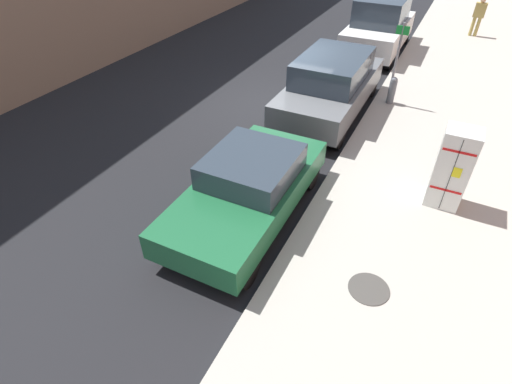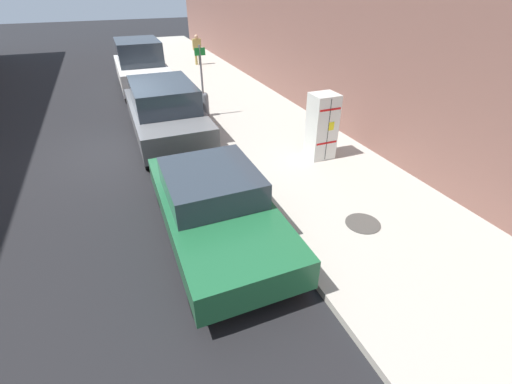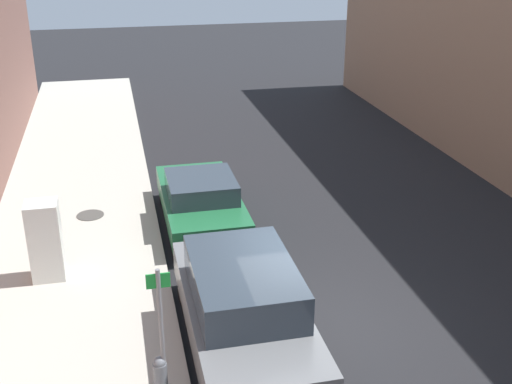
% 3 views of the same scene
% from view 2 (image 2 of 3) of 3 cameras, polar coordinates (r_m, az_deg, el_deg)
% --- Properties ---
extents(ground_plane, '(80.00, 80.00, 0.00)m').
position_cam_2_polar(ground_plane, '(11.08, -21.29, 6.59)').
color(ground_plane, black).
extents(sidewalk_slab, '(4.11, 44.00, 0.14)m').
position_cam_2_polar(sidewalk_slab, '(11.92, 1.21, 10.94)').
color(sidewalk_slab, '#B2ADA0').
rests_on(sidewalk_slab, ground).
extents(discarded_refrigerator, '(0.67, 0.63, 1.74)m').
position_cam_2_polar(discarded_refrigerator, '(9.43, 10.90, 10.67)').
color(discarded_refrigerator, silver).
rests_on(discarded_refrigerator, sidewalk_slab).
extents(manhole_cover, '(0.70, 0.70, 0.02)m').
position_cam_2_polar(manhole_cover, '(7.28, 17.38, -5.02)').
color(manhole_cover, '#47443F').
rests_on(manhole_cover, sidewalk_slab).
extents(street_sign_post, '(0.36, 0.07, 2.38)m').
position_cam_2_polar(street_sign_post, '(12.43, -9.02, 18.29)').
color(street_sign_post, slate).
rests_on(street_sign_post, sidewalk_slab).
extents(fire_hydrant, '(0.22, 0.22, 0.83)m').
position_cam_2_polar(fire_hydrant, '(12.69, -8.38, 14.32)').
color(fire_hydrant, slate).
rests_on(fire_hydrant, sidewalk_slab).
extents(pedestrian_walking_far, '(0.46, 0.22, 1.58)m').
position_cam_2_polar(pedestrian_walking_far, '(21.15, -9.80, 22.61)').
color(pedestrian_walking_far, '#A8934C').
rests_on(pedestrian_walking_far, sidewalk_slab).
extents(parked_van_white, '(2.02, 4.65, 2.12)m').
position_cam_2_polar(parked_van_white, '(17.05, -18.64, 19.29)').
color(parked_van_white, silver).
rests_on(parked_van_white, ground).
extents(parked_suv_gray, '(1.99, 4.87, 1.75)m').
position_cam_2_polar(parked_suv_gray, '(11.16, -14.90, 12.96)').
color(parked_suv_gray, slate).
rests_on(parked_suv_gray, ground).
extents(parked_sedan_green, '(1.88, 4.34, 1.39)m').
position_cam_2_polar(parked_sedan_green, '(6.51, -6.85, -2.21)').
color(parked_sedan_green, '#1E6038').
rests_on(parked_sedan_green, ground).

